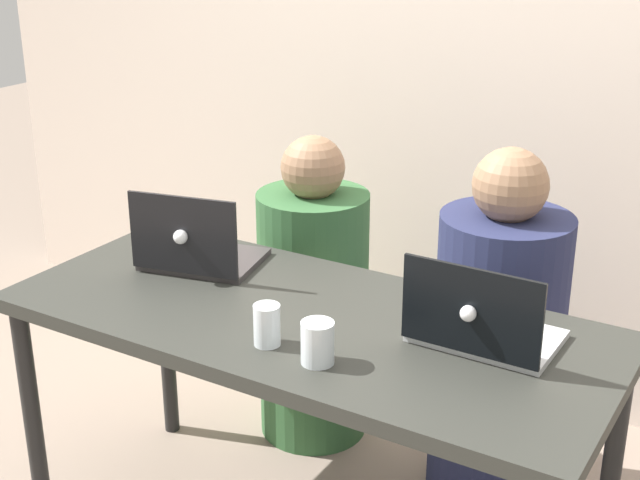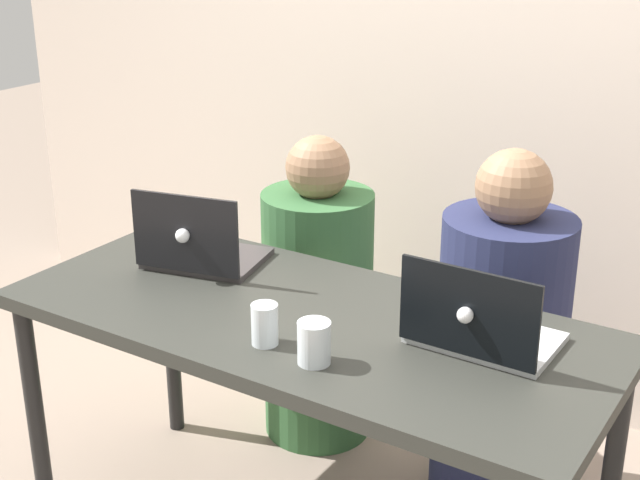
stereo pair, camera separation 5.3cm
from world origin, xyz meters
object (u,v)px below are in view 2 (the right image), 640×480
object	(u,v)px
laptop_back_right	(479,329)
water_glass_right	(314,345)
water_glass_center	(265,327)
person_on_right	(500,349)
laptop_back_left	(200,250)
person_on_left	(318,306)

from	to	relation	value
laptop_back_right	water_glass_right	distance (m)	0.39
water_glass_right	water_glass_center	bearing A→B (deg)	174.20
person_on_right	water_glass_right	xyz separation A→B (m)	(-0.17, -0.75, 0.30)
laptop_back_left	laptop_back_right	distance (m)	0.86
person_on_left	person_on_right	bearing A→B (deg)	-168.36
laptop_back_left	water_glass_right	bearing A→B (deg)	140.30
laptop_back_left	water_glass_center	bearing A→B (deg)	134.24
person_on_right	laptop_back_left	xyz separation A→B (m)	(-0.74, -0.46, 0.31)
laptop_back_left	laptop_back_right	xyz separation A→B (m)	(0.86, -0.03, -0.00)
person_on_right	water_glass_right	world-z (taller)	person_on_right
water_glass_right	laptop_back_left	bearing A→B (deg)	152.76
laptop_back_right	water_glass_center	world-z (taller)	laptop_back_right
water_glass_right	person_on_right	bearing A→B (deg)	77.52
person_on_right	person_on_left	bearing A→B (deg)	-5.21
water_glass_right	laptop_back_right	bearing A→B (deg)	42.70
person_on_left	water_glass_center	xyz separation A→B (m)	(0.32, -0.74, 0.33)
laptop_back_right	water_glass_right	size ratio (longest dim) A/B	3.31
person_on_left	laptop_back_left	world-z (taller)	person_on_left
water_glass_center	laptop_back_left	bearing A→B (deg)	146.70
water_glass_center	laptop_back_right	bearing A→B (deg)	29.88
person_on_right	water_glass_center	xyz separation A→B (m)	(-0.31, -0.74, 0.30)
water_glass_right	water_glass_center	distance (m)	0.15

